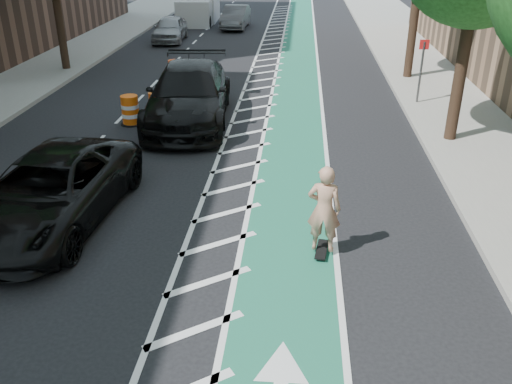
# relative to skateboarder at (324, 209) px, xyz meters

# --- Properties ---
(ground) EXTENTS (120.00, 120.00, 0.00)m
(ground) POSITION_rel_skateboarder_xyz_m (-3.70, -1.22, -1.04)
(ground) COLOR black
(ground) RESTS_ON ground
(bike_lane) EXTENTS (2.00, 90.00, 0.01)m
(bike_lane) POSITION_rel_skateboarder_xyz_m (-0.70, 8.78, -1.03)
(bike_lane) COLOR #1C6355
(bike_lane) RESTS_ON ground
(buffer_strip) EXTENTS (1.40, 90.00, 0.01)m
(buffer_strip) POSITION_rel_skateboarder_xyz_m (-2.20, 8.78, -1.04)
(buffer_strip) COLOR silver
(buffer_strip) RESTS_ON ground
(sidewalk_right) EXTENTS (5.00, 90.00, 0.15)m
(sidewalk_right) POSITION_rel_skateboarder_xyz_m (5.80, 8.78, -0.97)
(sidewalk_right) COLOR gray
(sidewalk_right) RESTS_ON ground
(curb_right) EXTENTS (0.12, 90.00, 0.16)m
(curb_right) POSITION_rel_skateboarder_xyz_m (3.35, 8.78, -0.96)
(curb_right) COLOR gray
(curb_right) RESTS_ON ground
(curb_left) EXTENTS (0.12, 90.00, 0.16)m
(curb_left) POSITION_rel_skateboarder_xyz_m (-10.75, 8.78, -0.96)
(curb_left) COLOR gray
(curb_left) RESTS_ON ground
(sign_post) EXTENTS (0.35, 0.08, 2.47)m
(sign_post) POSITION_rel_skateboarder_xyz_m (3.90, 10.78, 0.31)
(sign_post) COLOR #4C4C4C
(sign_post) RESTS_ON ground
(skateboard) EXTENTS (0.32, 0.80, 0.10)m
(skateboard) POSITION_rel_skateboarder_xyz_m (0.00, 0.00, -0.96)
(skateboard) COLOR black
(skateboard) RESTS_ON ground
(skateboarder) EXTENTS (0.74, 0.54, 1.87)m
(skateboarder) POSITION_rel_skateboarder_xyz_m (0.00, 0.00, 0.00)
(skateboarder) COLOR tan
(skateboarder) RESTS_ON skateboard
(suv_near) EXTENTS (2.99, 5.82, 1.57)m
(suv_near) POSITION_rel_skateboarder_xyz_m (-6.10, 0.85, -0.26)
(suv_near) COLOR black
(suv_near) RESTS_ON ground
(suv_far) EXTENTS (3.20, 6.77, 1.91)m
(suv_far) POSITION_rel_skateboarder_xyz_m (-4.37, 8.29, -0.09)
(suv_far) COLOR black
(suv_far) RESTS_ON ground
(car_silver) EXTENTS (1.93, 4.33, 1.45)m
(car_silver) POSITION_rel_skateboarder_xyz_m (-8.38, 22.96, -0.32)
(car_silver) COLOR gray
(car_silver) RESTS_ON ground
(car_grey) EXTENTS (1.70, 4.44, 1.44)m
(car_grey) POSITION_rel_skateboarder_xyz_m (-5.03, 27.90, -0.32)
(car_grey) COLOR #515256
(car_grey) RESTS_ON ground
(box_truck) EXTENTS (2.64, 5.57, 2.29)m
(box_truck) POSITION_rel_skateboarder_xyz_m (-7.96, 30.21, 0.01)
(box_truck) COLOR silver
(box_truck) RESTS_ON ground
(barrel_a) EXTENTS (0.74, 0.74, 1.01)m
(barrel_a) POSITION_rel_skateboarder_xyz_m (-6.33, 7.78, -0.57)
(barrel_a) COLOR #EE590C
(barrel_a) RESTS_ON ground
(barrel_b) EXTENTS (0.73, 0.73, 1.00)m
(barrel_b) POSITION_rel_skateboarder_xyz_m (-5.50, 8.28, -0.57)
(barrel_b) COLOR #FC5B0D
(barrel_b) RESTS_ON ground
(barrel_c) EXTENTS (0.67, 0.67, 0.91)m
(barrel_c) POSITION_rel_skateboarder_xyz_m (-6.10, 13.74, -0.61)
(barrel_c) COLOR #E8430C
(barrel_c) RESTS_ON ground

